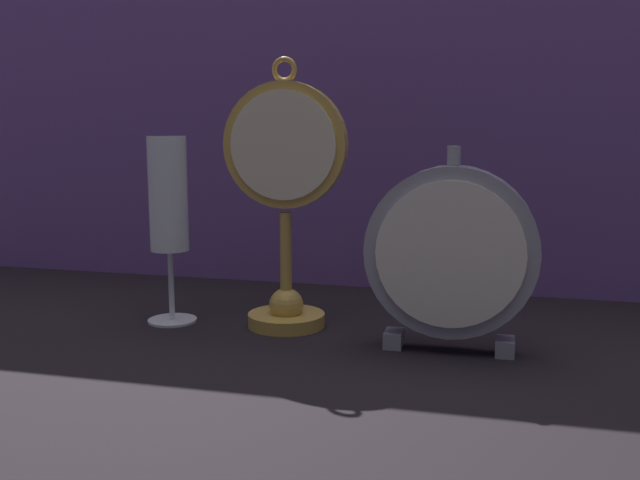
{
  "coord_description": "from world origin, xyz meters",
  "views": [
    {
      "loc": [
        0.2,
        -0.71,
        0.24
      ],
      "look_at": [
        0.0,
        0.08,
        0.11
      ],
      "focal_mm": 40.0,
      "sensor_mm": 36.0,
      "label": 1
    }
  ],
  "objects": [
    {
      "name": "ground_plane",
      "position": [
        0.0,
        0.0,
        0.0
      ],
      "size": [
        4.0,
        4.0,
        0.0
      ],
      "primitive_type": "plane",
      "color": "black"
    },
    {
      "name": "pocket_watch_on_stand",
      "position": [
        -0.04,
        0.09,
        0.15
      ],
      "size": [
        0.15,
        0.09,
        0.32
      ],
      "color": "gold",
      "rests_on": "ground_plane"
    },
    {
      "name": "mantel_clock_silver",
      "position": [
        0.15,
        0.04,
        0.11
      ],
      "size": [
        0.18,
        0.04,
        0.22
      ],
      "color": "gray",
      "rests_on": "ground_plane"
    },
    {
      "name": "fabric_backdrop_drape",
      "position": [
        0.0,
        0.33,
        0.29
      ],
      "size": [
        1.66,
        0.01,
        0.58
      ],
      "primitive_type": "cube",
      "color": "#6B478E",
      "rests_on": "ground_plane"
    },
    {
      "name": "champagne_flute",
      "position": [
        -0.19,
        0.07,
        0.14
      ],
      "size": [
        0.06,
        0.06,
        0.23
      ],
      "color": "silver",
      "rests_on": "ground_plane"
    }
  ]
}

